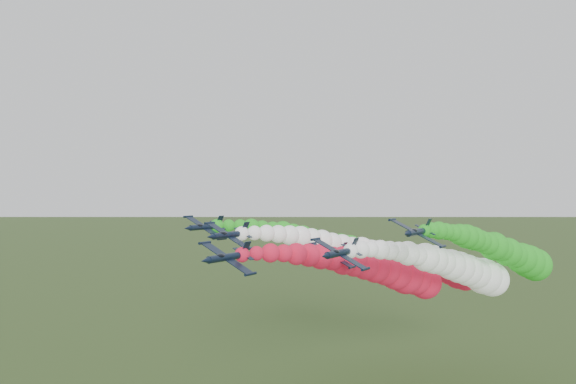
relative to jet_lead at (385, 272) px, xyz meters
The scene contains 6 objects.
jet_lead is the anchor object (origin of this frame).
jet_inner_left 12.14m from the jet_lead, 128.99° to the left, with size 15.22×67.01×15.98m.
jet_inner_right 16.39m from the jet_lead, 44.27° to the left, with size 15.71×67.50×16.47m.
jet_outer_left 25.70m from the jet_lead, 135.09° to the left, with size 15.83×67.62×16.59m.
jet_outer_right 29.28m from the jet_lead, 49.44° to the left, with size 15.71×67.51×16.47m.
jet_trail 28.62m from the jet_lead, 86.72° to the left, with size 15.52×67.31×16.28m.
Camera 1 is at (45.03, -77.82, 45.01)m, focal length 35.00 mm.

